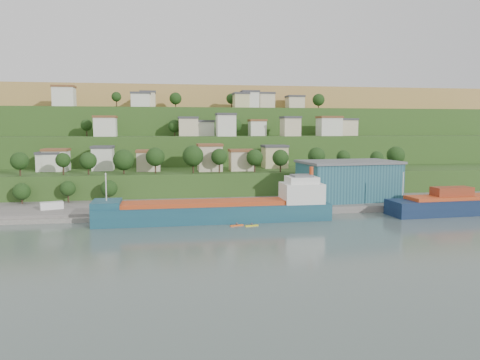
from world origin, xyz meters
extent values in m
plane|color=#495953|center=(0.00, 0.00, 0.00)|extent=(500.00, 500.00, 0.00)
cube|color=slate|center=(20.00, 28.00, 0.00)|extent=(220.00, 26.00, 4.00)
cube|color=slate|center=(-55.00, 22.00, 0.00)|extent=(40.00, 18.00, 2.40)
cube|color=#284719|center=(0.00, 56.00, 0.00)|extent=(260.00, 32.00, 20.00)
cube|color=#284719|center=(0.00, 86.00, 0.00)|extent=(280.00, 32.00, 44.00)
cube|color=#284719|center=(0.00, 116.00, 0.00)|extent=(300.00, 32.00, 70.00)
cube|color=#9E733C|center=(0.00, 190.00, 0.00)|extent=(360.00, 120.00, 96.00)
cube|color=silver|center=(-59.75, 60.39, 13.03)|extent=(8.07, 7.56, 6.07)
cube|color=#3F3F44|center=(-59.75, 60.39, 16.52)|extent=(8.67, 8.16, 0.90)
cube|color=silver|center=(-57.48, 60.38, 13.62)|extent=(8.28, 8.05, 7.23)
cube|color=brown|center=(-57.48, 60.38, 17.68)|extent=(8.88, 8.65, 0.90)
cube|color=silver|center=(-41.24, 60.75, 14.06)|extent=(7.21, 8.63, 8.11)
cube|color=#3F3F44|center=(-41.24, 60.75, 18.56)|extent=(7.81, 9.23, 0.90)
cube|color=beige|center=(-24.70, 55.98, 13.37)|extent=(8.27, 8.55, 6.74)
cube|color=brown|center=(-24.70, 55.98, 17.19)|extent=(8.87, 9.15, 0.90)
cube|color=beige|center=(-2.86, 52.00, 14.48)|extent=(8.40, 8.65, 8.96)
cube|color=brown|center=(-2.86, 52.00, 19.41)|extent=(9.00, 9.25, 0.90)
cube|color=beige|center=(8.66, 51.48, 13.46)|extent=(8.46, 7.12, 6.92)
cube|color=brown|center=(8.66, 51.48, 17.37)|extent=(9.06, 7.72, 0.90)
cube|color=#C8BF81|center=(23.39, 61.29, 14.01)|extent=(8.89, 8.36, 8.01)
cube|color=#3F3F44|center=(23.39, 61.29, 18.46)|extent=(9.49, 8.96, 0.90)
cube|color=silver|center=(-42.86, 84.48, 25.81)|extent=(8.82, 7.05, 7.62)
cube|color=brown|center=(-42.86, 84.48, 30.07)|extent=(9.42, 7.65, 0.90)
cube|color=beige|center=(-8.52, 90.05, 25.75)|extent=(8.16, 7.83, 7.51)
cube|color=#3F3F44|center=(-8.52, 90.05, 29.96)|extent=(8.76, 8.43, 0.90)
cube|color=silver|center=(-2.00, 91.17, 25.03)|extent=(9.46, 7.38, 6.06)
cube|color=#3F3F44|center=(-2.00, 91.17, 28.51)|extent=(10.06, 7.98, 0.90)
cube|color=silver|center=(6.81, 80.58, 26.41)|extent=(7.74, 7.40, 8.83)
cube|color=#3F3F44|center=(6.81, 80.58, 31.28)|extent=(8.34, 8.00, 0.90)
cube|color=silver|center=(22.46, 91.23, 25.24)|extent=(7.10, 7.29, 6.48)
cube|color=brown|center=(22.46, 91.23, 28.93)|extent=(7.70, 7.89, 0.90)
cube|color=beige|center=(35.36, 82.23, 25.81)|extent=(7.25, 8.56, 7.63)
cube|color=#3F3F44|center=(35.36, 82.23, 30.08)|extent=(7.85, 9.16, 0.90)
cube|color=silver|center=(54.09, 85.29, 25.94)|extent=(9.68, 8.43, 7.88)
cube|color=brown|center=(54.09, 85.29, 30.33)|extent=(10.28, 9.03, 0.90)
cube|color=beige|center=(63.55, 90.44, 25.52)|extent=(9.82, 7.74, 7.03)
cube|color=#3F3F44|center=(63.55, 90.44, 29.48)|extent=(10.42, 8.34, 0.90)
cube|color=silver|center=(-63.97, 111.31, 39.47)|extent=(9.41, 7.70, 8.94)
cube|color=brown|center=(-63.97, 111.31, 44.39)|extent=(10.01, 8.30, 0.90)
cube|color=silver|center=(-29.59, 112.00, 38.19)|extent=(8.66, 8.41, 6.39)
cube|color=#3F3F44|center=(-29.59, 112.00, 41.84)|extent=(9.26, 9.01, 0.90)
cube|color=beige|center=(-26.35, 118.03, 38.71)|extent=(7.10, 8.27, 7.43)
cube|color=#3F3F44|center=(-26.35, 118.03, 42.88)|extent=(7.70, 8.87, 0.90)
cube|color=#C8BF81|center=(18.25, 110.65, 38.34)|extent=(7.06, 8.20, 6.68)
cube|color=#3F3F44|center=(18.25, 110.65, 42.13)|extent=(7.66, 8.80, 0.90)
cube|color=silver|center=(22.83, 111.91, 38.87)|extent=(8.00, 8.26, 7.74)
cube|color=#3F3F44|center=(22.83, 111.91, 43.19)|extent=(8.60, 8.86, 0.90)
cube|color=beige|center=(32.62, 119.94, 38.79)|extent=(7.58, 8.97, 7.58)
cube|color=#3F3F44|center=(32.62, 119.94, 43.03)|extent=(8.18, 9.57, 0.90)
cube|color=beige|center=(48.30, 121.11, 38.16)|extent=(8.23, 8.27, 6.32)
cube|color=#3F3F44|center=(48.30, 121.11, 41.77)|extent=(8.83, 8.87, 0.90)
cylinder|color=#382619|center=(-65.27, 44.01, 11.64)|extent=(0.50, 0.50, 3.27)
sphere|color=black|center=(-65.27, 44.01, 14.84)|extent=(5.72, 5.72, 5.72)
cylinder|color=#382619|center=(-52.02, 44.70, 11.81)|extent=(0.50, 0.50, 3.61)
sphere|color=black|center=(-52.02, 44.70, 14.94)|extent=(4.81, 4.81, 4.81)
cylinder|color=#382619|center=(-44.06, 44.75, 11.54)|extent=(0.50, 0.50, 3.09)
sphere|color=black|center=(-44.06, 44.75, 14.64)|extent=(5.64, 5.64, 5.64)
cylinder|color=#382619|center=(-32.65, 45.19, 11.42)|extent=(0.50, 0.50, 2.84)
sphere|color=black|center=(-32.65, 45.19, 14.77)|extent=(7.04, 7.04, 7.04)
cylinder|color=#382619|center=(-22.12, 45.40, 11.95)|extent=(0.50, 0.50, 3.91)
sphere|color=black|center=(-22.12, 45.40, 15.66)|extent=(6.38, 6.38, 6.38)
cylinder|color=#382619|center=(-9.33, 44.57, 11.98)|extent=(0.50, 0.50, 3.97)
sphere|color=black|center=(-9.33, 44.57, 15.94)|extent=(7.18, 7.18, 7.18)
cylinder|color=#382619|center=(-0.33, 44.07, 12.02)|extent=(0.50, 0.50, 4.04)
sphere|color=black|center=(-0.33, 44.07, 15.59)|extent=(5.63, 5.63, 5.63)
cylinder|color=#382619|center=(12.23, 44.64, 11.78)|extent=(0.50, 0.50, 3.55)
sphere|color=black|center=(12.23, 44.64, 15.15)|extent=(5.82, 5.82, 5.82)
cylinder|color=#382619|center=(21.21, 43.37, 11.74)|extent=(0.50, 0.50, 3.47)
sphere|color=black|center=(21.21, 43.37, 15.05)|extent=(5.75, 5.75, 5.75)
cylinder|color=#382619|center=(34.23, 42.89, 11.97)|extent=(0.50, 0.50, 3.94)
sphere|color=black|center=(34.23, 42.89, 15.61)|extent=(6.08, 6.08, 6.08)
cylinder|color=#382619|center=(44.39, 43.27, 11.89)|extent=(0.50, 0.50, 3.78)
sphere|color=black|center=(44.39, 43.27, 15.12)|extent=(4.88, 4.88, 4.88)
cylinder|color=#382619|center=(56.67, 42.27, 11.69)|extent=(0.50, 0.50, 3.39)
sphere|color=black|center=(56.67, 42.27, 14.71)|extent=(4.81, 4.81, 4.81)
cylinder|color=#382619|center=(65.33, 44.73, 11.82)|extent=(0.50, 0.50, 3.64)
sphere|color=black|center=(65.33, 44.73, 15.45)|extent=(6.57, 6.57, 6.57)
cylinder|color=#382619|center=(-40.36, 108.38, 36.82)|extent=(0.50, 0.50, 3.64)
sphere|color=black|center=(-40.36, 108.38, 39.86)|extent=(4.45, 4.45, 4.45)
cylinder|color=#382619|center=(-14.34, 92.29, 23.39)|extent=(0.50, 0.50, 2.79)
sphere|color=black|center=(-14.34, 92.29, 26.33)|extent=(5.62, 5.62, 5.62)
cylinder|color=#382619|center=(14.79, 118.69, 36.86)|extent=(0.50, 0.50, 3.72)
sphere|color=black|center=(14.79, 118.69, 40.17)|extent=(5.29, 5.29, 5.29)
cylinder|color=#382619|center=(-51.28, 90.39, 23.69)|extent=(0.50, 0.50, 3.38)
sphere|color=black|center=(-51.28, 90.39, 26.69)|extent=(4.78, 4.78, 4.78)
cylinder|color=#382619|center=(-13.08, 118.38, 36.67)|extent=(0.50, 0.50, 3.34)
sphere|color=black|center=(-13.08, 118.38, 39.97)|extent=(5.91, 5.91, 5.91)
cylinder|color=#382619|center=(11.97, 89.84, 23.46)|extent=(0.50, 0.50, 2.92)
sphere|color=black|center=(11.97, 89.84, 26.61)|extent=(6.15, 6.15, 6.15)
cylinder|color=#382619|center=(59.49, 116.43, 36.60)|extent=(0.50, 0.50, 3.20)
sphere|color=black|center=(59.49, 116.43, 39.90)|extent=(6.16, 6.16, 6.16)
cube|color=#143B4E|center=(-5.95, 9.28, 1.37)|extent=(64.13, 10.61, 6.40)
cube|color=#BD4019|center=(-7.78, 9.28, 5.12)|extent=(47.64, 8.64, 1.10)
cube|color=#143B4E|center=(-34.31, 9.28, 5.49)|extent=(7.41, 10.13, 1.83)
cube|color=silver|center=(18.76, 9.28, 7.32)|extent=(11.06, 9.24, 5.49)
cube|color=silver|center=(18.76, 9.28, 10.98)|extent=(8.30, 7.39, 1.83)
cube|color=#595B5E|center=(18.76, 9.28, 12.17)|extent=(5.54, 5.54, 0.55)
cylinder|color=#BD4019|center=(21.50, 9.28, 13.27)|extent=(1.11, 1.11, 2.74)
cylinder|color=silver|center=(-34.31, 9.28, 10.06)|extent=(0.33, 0.33, 7.32)
cube|color=silver|center=(-31.57, 9.28, 3.48)|extent=(12.90, 10.45, 0.23)
cube|color=#BD4019|center=(72.80, 9.35, 4.99)|extent=(43.41, 10.32, 0.98)
cylinder|color=silver|center=(49.32, 9.35, 9.29)|extent=(0.33, 0.33, 6.85)
cube|color=maroon|center=(64.98, 9.35, 6.75)|extent=(11.99, 5.52, 2.54)
cube|color=#1C4555|center=(40.36, 28.46, 8.00)|extent=(31.63, 20.88, 12.00)
cube|color=#595B5E|center=(40.36, 28.46, 14.40)|extent=(32.73, 21.97, 0.80)
cube|color=white|center=(-51.58, 24.67, 2.66)|extent=(6.75, 4.52, 2.91)
cube|color=silver|center=(-42.02, 21.27, 1.58)|extent=(3.97, 2.19, 0.75)
cube|color=#ED5A15|center=(-0.78, 2.24, 0.14)|extent=(3.65, 1.58, 0.27)
sphere|color=#3F3F44|center=(-0.78, 2.24, 0.59)|extent=(0.63, 0.63, 0.63)
cube|color=yellow|center=(3.03, 1.30, 0.13)|extent=(3.59, 1.28, 0.27)
sphere|color=#3F3F44|center=(3.03, 1.30, 0.58)|extent=(0.62, 0.62, 0.62)
camera|label=1|loc=(-19.20, -116.08, 25.21)|focal=35.00mm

